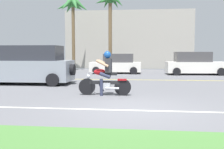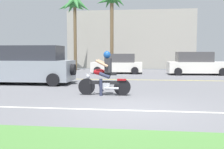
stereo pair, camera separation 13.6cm
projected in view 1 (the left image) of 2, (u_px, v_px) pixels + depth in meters
ground at (135, 94)px, 10.54m from camera, size 56.00×30.00×0.04m
lane_line_near at (132, 110)px, 7.41m from camera, size 50.40×0.12×0.01m
lane_line_far at (137, 80)px, 15.67m from camera, size 50.40×0.12×0.01m
motorcyclist at (105, 77)px, 9.98m from camera, size 2.03×0.66×1.70m
suv_nearby at (27, 65)px, 13.61m from camera, size 4.94×2.15×1.99m
parked_car_0 at (45, 63)px, 21.68m from camera, size 4.11×2.09×1.62m
parked_car_1 at (116, 64)px, 20.56m from camera, size 3.98×1.94×1.54m
parked_car_2 at (195, 64)px, 19.36m from camera, size 4.43×2.06×1.69m
palm_tree_0 at (110, 7)px, 22.16m from camera, size 2.66×2.50×6.69m
palm_tree_1 at (73, 9)px, 23.67m from camera, size 3.20×3.09×6.65m
building_far at (129, 40)px, 28.23m from camera, size 13.05×4.00×5.91m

